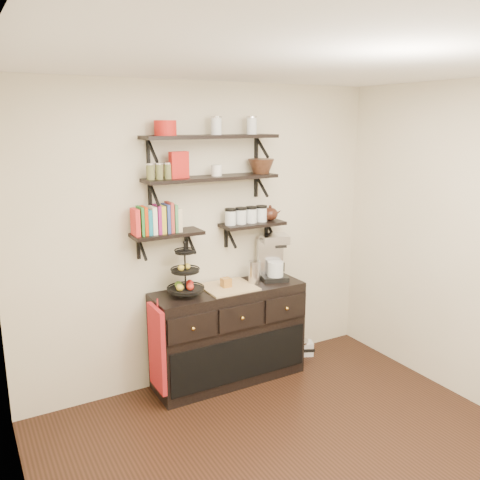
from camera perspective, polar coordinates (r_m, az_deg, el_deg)
The scene contains 22 objects.
floor at distance 3.84m, azimuth 9.07°, elevation -24.99°, with size 3.50×3.50×0.00m, color black.
ceiling at distance 3.04m, azimuth 11.03°, elevation 19.30°, with size 3.50×3.50×0.02m, color white.
back_wall at distance 4.62m, azimuth -3.86°, elevation 0.51°, with size 3.50×0.02×2.70m, color beige.
left_wall at distance 2.54m, azimuth -23.06°, elevation -11.50°, with size 0.02×3.50×2.70m, color beige.
shelf_top at distance 4.39m, azimuth -3.29°, elevation 11.47°, with size 1.20×0.27×0.23m.
shelf_mid at distance 4.42m, azimuth -3.23°, elevation 6.92°, with size 1.20×0.27×0.23m.
shelf_low_left at distance 4.34m, azimuth -8.21°, elevation 0.61°, with size 0.60×0.25×0.23m.
shelf_low_right at distance 4.70m, azimuth 1.37°, elevation 1.72°, with size 0.60×0.25×0.23m.
cookbooks at distance 4.28m, azimuth -9.09°, elevation 2.30°, with size 0.40×0.15×0.26m.
glass_canisters at distance 4.65m, azimuth 0.70°, elevation 2.69°, with size 0.43×0.10×0.13m.
sideboard at distance 4.75m, azimuth -1.28°, elevation -10.53°, with size 1.40×0.50×0.92m.
fruit_stand at distance 4.37m, azimuth -6.14°, elevation -4.24°, with size 0.31×0.31×0.46m.
candle at distance 4.56m, azimuth -1.58°, elevation -4.78°, with size 0.08×0.08×0.08m, color #9C6524.
coffee_maker at distance 4.79m, azimuth 3.68°, elevation -2.01°, with size 0.29×0.29×0.44m.
thermal_carafe at distance 4.66m, azimuth 1.64°, elevation -3.68°, with size 0.11×0.11×0.22m, color silver.
apron at distance 4.37m, azimuth -9.31°, elevation -11.95°, with size 0.04×0.31×0.73m, color maroon.
radio at distance 5.40m, azimuth 6.72°, elevation -11.90°, with size 0.30×0.24×0.16m.
recipe_box at distance 4.28m, azimuth -6.87°, elevation 8.37°, with size 0.16×0.06×0.22m, color red.
walnut_bowl at distance 4.65m, azimuth 2.37°, elevation 8.28°, with size 0.24×0.24×0.13m, color black, non-canonical shape.
ramekins at distance 4.43m, azimuth -2.65°, elevation 7.81°, with size 0.09×0.09×0.10m, color white.
teapot at distance 4.78m, azimuth 3.40°, elevation 3.07°, with size 0.20×0.15×0.15m, color black, non-canonical shape.
red_pot at distance 4.22m, azimuth -8.38°, elevation 12.34°, with size 0.18×0.18×0.12m, color red.
Camera 1 is at (-1.94, -2.32, 2.37)m, focal length 38.00 mm.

